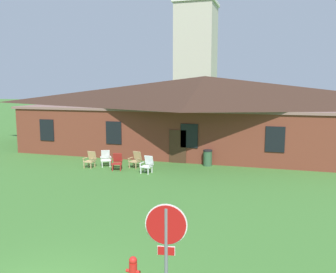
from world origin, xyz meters
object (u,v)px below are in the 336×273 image
lawn_chair_left_end (117,161)px  lawn_chair_near_door (106,158)px  lawn_chair_by_porch (90,159)px  fire_hydrant (133,273)px  lawn_chair_middle (136,159)px  lawn_chair_right_end (147,164)px  trash_bin (208,158)px  stop_sign (166,244)px

lawn_chair_left_end → lawn_chair_near_door: bearing=147.2°
lawn_chair_by_porch → fire_hydrant: 13.39m
lawn_chair_middle → lawn_chair_right_end: 1.54m
fire_hydrant → trash_bin: size_ratio=0.81×
lawn_chair_by_porch → trash_bin: (6.62, 2.44, -0.00)m
lawn_chair_left_end → stop_sign: bearing=-61.7°
stop_sign → lawn_chair_right_end: bearing=111.3°
lawn_chair_right_end → lawn_chair_middle: bearing=136.6°
lawn_chair_right_end → trash_bin: (2.90, 2.75, -0.00)m
lawn_chair_near_door → lawn_chair_by_porch: bearing=-139.9°
stop_sign → lawn_chair_left_end: stop_sign is taller
lawn_chair_middle → lawn_chair_near_door: bearing=-175.4°
lawn_chair_middle → lawn_chair_by_porch: bearing=-164.0°
lawn_chair_right_end → trash_bin: trash_bin is taller
lawn_chair_right_end → lawn_chair_near_door: bearing=163.3°
lawn_chair_near_door → trash_bin: size_ratio=0.98×
lawn_chair_left_end → trash_bin: bearing=27.6°
lawn_chair_by_porch → lawn_chair_right_end: (3.72, -0.31, 0.00)m
lawn_chair_near_door → fire_hydrant: bearing=-60.9°
lawn_chair_right_end → stop_sign: bearing=-68.7°
stop_sign → lawn_chair_near_door: size_ratio=2.80×
stop_sign → fire_hydrant: 2.42m
lawn_chair_left_end → fire_hydrant: lawn_chair_left_end is taller
lawn_chair_near_door → lawn_chair_middle: (1.90, 0.15, 0.00)m
stop_sign → trash_bin: bearing=97.2°
lawn_chair_by_porch → trash_bin: bearing=20.2°
lawn_chair_left_end → lawn_chair_middle: size_ratio=1.00×
lawn_chair_by_porch → lawn_chair_near_door: 0.92m
lawn_chair_by_porch → lawn_chair_near_door: same height
lawn_chair_middle → lawn_chair_right_end: bearing=-43.4°
lawn_chair_by_porch → lawn_chair_left_end: size_ratio=1.00×
lawn_chair_middle → lawn_chair_left_end: bearing=-134.2°
lawn_chair_middle → trash_bin: size_ratio=0.98×
stop_sign → lawn_chair_near_door: 15.44m
lawn_chair_left_end → lawn_chair_right_end: (1.94, -0.21, 0.00)m
stop_sign → lawn_chair_near_door: stop_sign is taller
lawn_chair_by_porch → fire_hydrant: lawn_chair_by_porch is taller
lawn_chair_left_end → fire_hydrant: 12.42m
lawn_chair_middle → trash_bin: trash_bin is taller
stop_sign → lawn_chair_near_door: bearing=120.6°
lawn_chair_near_door → trash_bin: 6.20m
lawn_chair_middle → fire_hydrant: 12.87m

